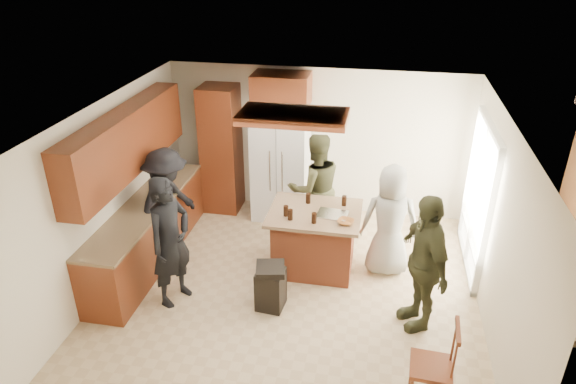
% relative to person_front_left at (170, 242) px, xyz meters
% --- Properties ---
extents(person_front_left, '(0.69, 0.78, 1.78)m').
position_rel_person_front_left_xyz_m(person_front_left, '(0.00, 0.00, 0.00)').
color(person_front_left, black).
rests_on(person_front_left, ground).
extents(person_behind_left, '(1.01, 0.85, 1.78)m').
position_rel_person_front_left_xyz_m(person_behind_left, '(1.59, 1.86, -0.00)').
color(person_behind_left, '#3A3B22').
rests_on(person_behind_left, ground).
extents(person_behind_right, '(0.86, 0.61, 1.64)m').
position_rel_person_front_left_xyz_m(person_behind_right, '(2.74, 1.19, -0.07)').
color(person_behind_right, gray).
rests_on(person_behind_right, ground).
extents(person_side_right, '(0.89, 1.17, 1.79)m').
position_rel_person_front_left_xyz_m(person_side_right, '(3.14, 0.12, 0.00)').
color(person_side_right, '#383921').
rests_on(person_side_right, ground).
extents(person_counter, '(0.76, 1.21, 1.74)m').
position_rel_person_front_left_xyz_m(person_counter, '(-0.43, 0.94, -0.02)').
color(person_counter, black).
rests_on(person_counter, ground).
extents(left_cabinetry, '(0.64, 3.00, 2.30)m').
position_rel_person_front_left_xyz_m(left_cabinetry, '(-0.78, 0.82, 0.07)').
color(left_cabinetry, maroon).
rests_on(left_cabinetry, ground).
extents(back_wall_units, '(1.80, 0.60, 2.45)m').
position_rel_person_front_left_xyz_m(back_wall_units, '(0.13, 2.62, 0.49)').
color(back_wall_units, maroon).
rests_on(back_wall_units, ground).
extents(refrigerator, '(0.90, 0.76, 1.80)m').
position_rel_person_front_left_xyz_m(refrigerator, '(0.92, 2.54, 0.01)').
color(refrigerator, white).
rests_on(refrigerator, ground).
extents(kitchen_island, '(1.28, 1.03, 0.93)m').
position_rel_person_front_left_xyz_m(kitchen_island, '(1.70, 1.05, -0.42)').
color(kitchen_island, '#AD4C2C').
rests_on(kitchen_island, ground).
extents(island_items, '(0.99, 0.68, 0.15)m').
position_rel_person_front_left_xyz_m(island_items, '(1.87, 0.94, 0.08)').
color(island_items, silver).
rests_on(island_items, kitchen_island).
extents(trash_bin, '(0.42, 0.42, 0.63)m').
position_rel_person_front_left_xyz_m(trash_bin, '(1.28, 0.07, -0.57)').
color(trash_bin, black).
rests_on(trash_bin, ground).
extents(spindle_chair, '(0.44, 0.44, 0.99)m').
position_rel_person_front_left_xyz_m(spindle_chair, '(3.23, -1.10, -0.44)').
color(spindle_chair, maroon).
rests_on(spindle_chair, ground).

